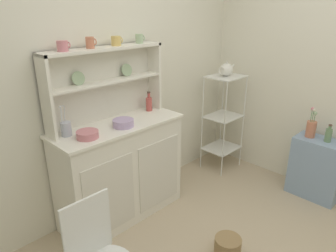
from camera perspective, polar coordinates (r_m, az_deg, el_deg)
The scene contains 17 objects.
wall_back at distance 2.87m, azimuth -10.19°, elevation 8.78°, with size 3.84×0.05×2.50m, color silver.
hutch_cabinet at distance 2.86m, azimuth -8.56°, elevation -7.96°, with size 1.16×0.45×0.91m.
hutch_shelf_unit at distance 2.70m, azimuth -11.62°, elevation 8.59°, with size 1.09×0.18×0.63m.
bakers_rack at distance 3.66m, azimuth 10.07°, elevation 2.22°, with size 0.40×0.33×1.12m.
side_shelf_blue at distance 3.53m, azimuth 25.46°, elevation -6.96°, with size 0.28×0.48×0.62m, color #849EBC.
floor_basket at distance 2.66m, azimuth 10.82°, elevation -20.89°, with size 0.21×0.21×0.16m, color #93754C.
cup_rose_0 at distance 2.44m, azimuth -18.66°, elevation 13.66°, with size 0.10×0.08×0.08m.
cup_terracotta_1 at distance 2.56m, azimuth -14.00°, elevation 14.54°, with size 0.08×0.07×0.09m.
cup_gold_2 at distance 2.69m, azimuth -9.42°, elevation 15.07°, with size 0.09×0.08×0.08m.
cup_sage_3 at distance 2.84m, azimuth -5.24°, elevation 15.59°, with size 0.08×0.07×0.08m.
bowl_mixing_large at distance 2.44m, azimuth -14.47°, elevation -1.51°, with size 0.17×0.17×0.05m, color #D17A84.
bowl_floral_medium at distance 2.61m, azimuth -8.15°, elevation 0.55°, with size 0.18×0.18×0.06m, color #B79ECC.
jam_bottle at distance 2.97m, azimuth -3.48°, elevation 4.14°, with size 0.06×0.06×0.19m.
utensil_jar at distance 2.52m, azimuth -18.11°, elevation -0.41°, with size 0.08×0.08×0.24m.
porcelain_teapot at distance 3.53m, azimuth 10.59°, elevation 10.07°, with size 0.23×0.14×0.16m.
flower_vase at distance 3.40m, azimuth 24.65°, elevation -0.33°, with size 0.09×0.09×0.31m.
oil_bottle at distance 3.37m, azimuth 27.22°, elevation -1.44°, with size 0.06×0.06×0.18m.
Camera 1 is at (-1.60, -0.68, 1.85)m, focal length 33.42 mm.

